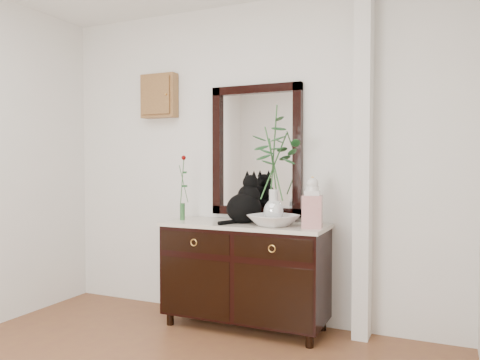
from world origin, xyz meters
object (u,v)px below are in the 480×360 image
at_px(ginger_jar, 312,202).
at_px(cat, 244,198).
at_px(lotus_bowl, 273,220).
at_px(sideboard, 245,269).

bearing_deg(ginger_jar, cat, 172.56).
distance_m(cat, ginger_jar, 0.59).
relative_size(cat, lotus_bowl, 1.12).
distance_m(sideboard, ginger_jar, 0.81).
bearing_deg(sideboard, lotus_bowl, -15.14).
bearing_deg(lotus_bowl, cat, 162.38).
bearing_deg(cat, sideboard, -27.43).
distance_m(cat, lotus_bowl, 0.34).
height_order(lotus_bowl, ginger_jar, ginger_jar).
relative_size(cat, ginger_jar, 1.03).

